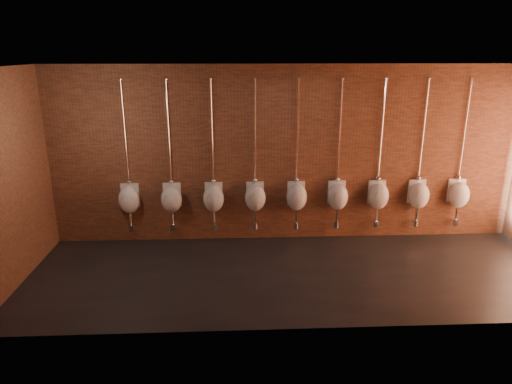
% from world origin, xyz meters
% --- Properties ---
extents(ground, '(8.50, 8.50, 0.00)m').
position_xyz_m(ground, '(0.00, 0.00, 0.00)').
color(ground, black).
rests_on(ground, ground).
extents(room_shell, '(8.54, 3.04, 3.22)m').
position_xyz_m(room_shell, '(0.00, 0.00, 2.01)').
color(room_shell, black).
rests_on(room_shell, ground).
extents(urinal_0, '(0.39, 0.34, 2.72)m').
position_xyz_m(urinal_0, '(-2.86, 1.37, 0.86)').
color(urinal_0, white).
rests_on(urinal_0, ground).
extents(urinal_1, '(0.39, 0.34, 2.72)m').
position_xyz_m(urinal_1, '(-2.11, 1.37, 0.86)').
color(urinal_1, white).
rests_on(urinal_1, ground).
extents(urinal_2, '(0.39, 0.34, 2.72)m').
position_xyz_m(urinal_2, '(-1.35, 1.37, 0.86)').
color(urinal_2, white).
rests_on(urinal_2, ground).
extents(urinal_3, '(0.39, 0.34, 2.72)m').
position_xyz_m(urinal_3, '(-0.59, 1.37, 0.86)').
color(urinal_3, white).
rests_on(urinal_3, ground).
extents(urinal_4, '(0.39, 0.34, 2.72)m').
position_xyz_m(urinal_4, '(0.17, 1.37, 0.86)').
color(urinal_4, white).
rests_on(urinal_4, ground).
extents(urinal_5, '(0.39, 0.34, 2.72)m').
position_xyz_m(urinal_5, '(0.93, 1.37, 0.86)').
color(urinal_5, white).
rests_on(urinal_5, ground).
extents(urinal_6, '(0.39, 0.34, 2.72)m').
position_xyz_m(urinal_6, '(1.69, 1.37, 0.86)').
color(urinal_6, white).
rests_on(urinal_6, ground).
extents(urinal_7, '(0.39, 0.34, 2.72)m').
position_xyz_m(urinal_7, '(2.45, 1.37, 0.86)').
color(urinal_7, white).
rests_on(urinal_7, ground).
extents(urinal_8, '(0.39, 0.34, 2.72)m').
position_xyz_m(urinal_8, '(3.21, 1.37, 0.86)').
color(urinal_8, white).
rests_on(urinal_8, ground).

